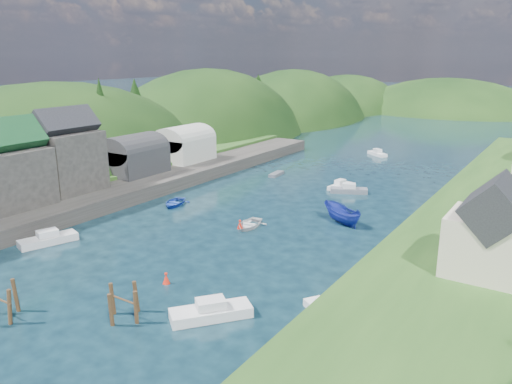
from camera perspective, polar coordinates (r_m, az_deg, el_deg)
The scene contains 12 objects.
ground at distance 79.90m, azimuth 8.65°, elevation 0.76°, with size 600.00×600.00×0.00m, color black.
hillside_left at distance 125.69m, azimuth -5.50°, elevation 2.49°, with size 44.00×245.56×52.00m.
far_hills at distance 199.34m, azimuth 24.00°, elevation 5.23°, with size 103.00×68.00×44.00m.
hill_trees at distance 89.87m, azimuth 13.40°, elevation 9.31°, with size 91.06×149.63×12.60m.
quay_left at distance 71.45m, azimuth -20.03°, elevation -0.95°, with size 12.00×110.00×2.00m, color #2D2B28.
terrace_left_grass at distance 76.97m, azimuth -23.21°, elevation 0.06°, with size 12.00×110.00×2.50m, color #234719.
boat_sheds at distance 84.20m, azimuth -10.84°, elevation 5.09°, with size 7.00×21.00×7.50m.
terrace_right at distance 63.78m, azimuth 25.58°, elevation -3.29°, with size 16.00×120.00×2.40m, color #234719.
piling_cluster_far at distance 41.22m, azimuth -14.82°, elevation -12.49°, with size 3.13×2.93×3.28m.
channel_buoy_near at distance 46.42m, azimuth -10.23°, elevation -9.72°, with size 0.70×0.70×1.10m.
channel_buoy_far at distance 59.47m, azimuth -1.85°, elevation -3.75°, with size 0.70×0.70×1.10m.
moored_boats at distance 58.15m, azimuth -0.14°, elevation -4.06°, with size 36.71×90.43×2.41m.
Camera 1 is at (31.65, -20.57, 20.04)m, focal length 35.00 mm.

